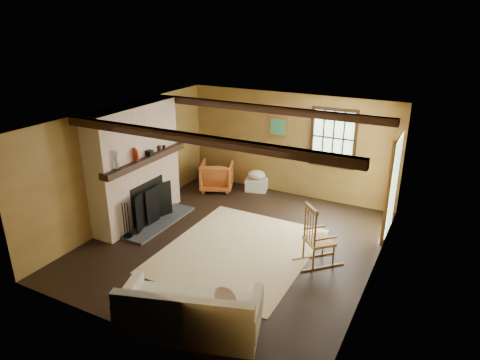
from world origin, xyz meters
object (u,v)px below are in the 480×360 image
Objects in this scene: fireplace at (137,169)px; laundry_basket at (256,185)px; rocking_chair at (317,239)px; armchair at (217,176)px; sofa at (190,315)px.

laundry_basket is (1.48, 2.53, -0.95)m from fireplace.
rocking_chair is 1.43× the size of armchair.
rocking_chair is (3.80, 0.05, -0.64)m from fireplace.
sofa reaches higher than armchair.
fireplace is 3.82m from sofa.
armchair is at bearing -156.47° from laundry_basket.
armchair is at bearing 74.50° from fireplace.
sofa is at bearing -40.03° from fireplace.
fireplace is 2.18× the size of rocking_chair.
rocking_chair reaches higher than laundry_basket.
rocking_chair is at bearing 124.14° from armchair.
laundry_basket is at bearing -1.94° from rocking_chair.
sofa is (2.85, -2.40, -0.83)m from fireplace.
sofa reaches higher than laundry_basket.
fireplace is 3.86m from rocking_chair.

